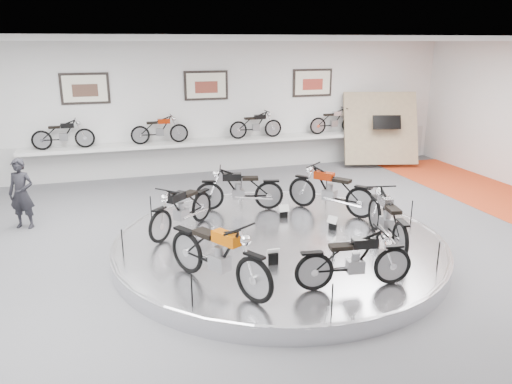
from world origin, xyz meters
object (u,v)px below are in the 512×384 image
object	(u,v)px
shelf	(209,142)
bike_e	(354,259)
bike_c	(182,208)
visitor	(21,194)
display_platform	(279,245)
bike_d	(218,254)
bike_f	(387,218)
bike_a	(330,190)
bike_b	(239,189)

from	to	relation	value
shelf	bike_e	size ratio (longest dim) A/B	6.87
bike_c	visitor	world-z (taller)	visitor
display_platform	visitor	xyz separation A→B (m)	(-4.94, 2.98, 0.63)
display_platform	bike_d	size ratio (longest dim) A/B	3.41
bike_d	visitor	size ratio (longest dim) A/B	1.20
bike_e	bike_f	distance (m)	2.03
display_platform	bike_a	xyz separation A→B (m)	(1.61, 1.13, 0.68)
bike_d	bike_e	distance (m)	2.10
display_platform	shelf	size ratio (longest dim) A/B	0.58
bike_e	display_platform	bearing A→B (deg)	107.88
bike_d	visitor	distance (m)	5.69
bike_c	bike_d	distance (m)	2.54
bike_b	bike_e	bearing A→B (deg)	114.17
bike_a	bike_d	size ratio (longest dim) A/B	0.96
bike_d	bike_f	world-z (taller)	bike_d
bike_a	bike_c	bearing A→B (deg)	54.75
bike_a	bike_d	xyz separation A→B (m)	(-3.18, -2.73, 0.02)
shelf	bike_b	world-z (taller)	bike_b
bike_f	display_platform	bearing A→B (deg)	77.43
shelf	bike_c	size ratio (longest dim) A/B	6.56
display_platform	visitor	bearing A→B (deg)	148.91
display_platform	shelf	distance (m)	6.46
bike_c	bike_f	size ratio (longest dim) A/B	0.97
bike_c	bike_d	size ratio (longest dim) A/B	0.89
shelf	visitor	xyz separation A→B (m)	(-4.94, -3.42, -0.22)
bike_d	bike_e	world-z (taller)	bike_d
bike_b	visitor	world-z (taller)	visitor
shelf	bike_d	size ratio (longest dim) A/B	5.86
bike_d	visitor	bearing A→B (deg)	-174.58
shelf	bike_d	world-z (taller)	bike_d
bike_d	bike_f	size ratio (longest dim) A/B	1.09
bike_a	bike_b	xyz separation A→B (m)	(-1.89, 0.77, -0.03)
display_platform	bike_d	xyz separation A→B (m)	(-1.57, -1.61, 0.70)
bike_c	bike_e	xyz separation A→B (m)	(2.16, -3.17, -0.02)
bike_b	visitor	size ratio (longest dim) A/B	1.08
bike_f	visitor	world-z (taller)	visitor
bike_b	bike_d	xyz separation A→B (m)	(-1.29, -3.50, 0.05)
shelf	bike_f	distance (m)	7.46
bike_c	bike_f	xyz separation A→B (m)	(3.60, -1.74, 0.01)
bike_c	bike_f	distance (m)	4.00
display_platform	bike_b	size ratio (longest dim) A/B	3.77
display_platform	bike_b	distance (m)	2.02
bike_a	bike_d	distance (m)	4.20
shelf	display_platform	bearing A→B (deg)	-90.00
bike_b	display_platform	bearing A→B (deg)	113.00
bike_c	bike_e	bearing A→B (deg)	81.04
bike_a	bike_c	xyz separation A→B (m)	(-3.35, -0.20, -0.03)
bike_a	visitor	size ratio (longest dim) A/B	1.14
bike_f	visitor	bearing A→B (deg)	71.99
display_platform	bike_e	world-z (taller)	bike_e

